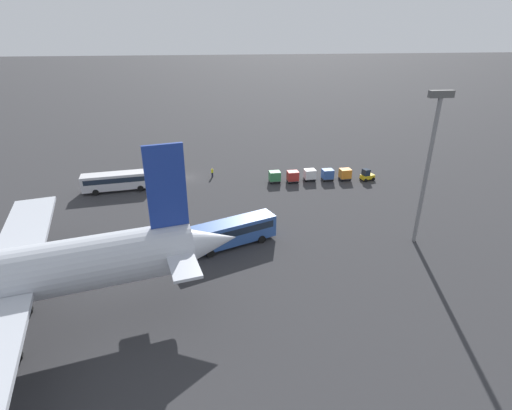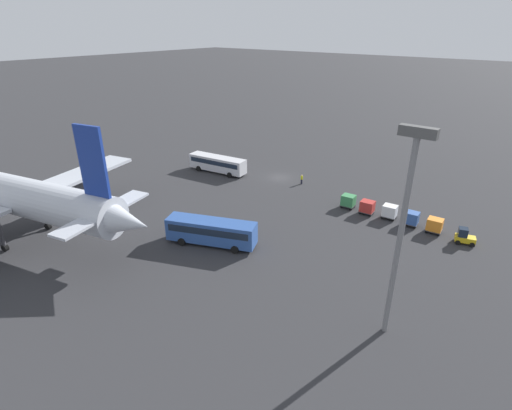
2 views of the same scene
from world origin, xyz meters
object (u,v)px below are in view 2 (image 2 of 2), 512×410
cargo_cart_orange (435,225)px  cargo_cart_white (390,211)px  cargo_cart_green (348,201)px  cargo_cart_blue (411,218)px  cargo_cart_red (367,207)px  airplane (10,194)px  shuttle_bus_near (218,163)px  baggage_tug (464,237)px  worker_person (302,179)px  shuttle_bus_far (211,230)px

cargo_cart_orange → cargo_cart_white: same height
cargo_cart_white → cargo_cart_green: size_ratio=1.00×
cargo_cart_blue → cargo_cart_red: size_ratio=1.00×
airplane → shuttle_bus_near: (-3.08, -34.55, -4.36)m
airplane → shuttle_bus_near: bearing=-108.6°
baggage_tug → cargo_cart_orange: size_ratio=1.26×
airplane → baggage_tug: (-46.25, -34.40, -5.25)m
cargo_cart_blue → cargo_cart_green: same height
worker_person → cargo_cart_orange: (-23.58, 4.24, 0.32)m
shuttle_bus_near → baggage_tug: 43.18m
shuttle_bus_far → cargo_cart_green: (-8.76, -20.79, -0.78)m
airplane → shuttle_bus_near: airplane is taller
shuttle_bus_far → cargo_cart_red: (-11.94, -20.51, -0.78)m
baggage_tug → worker_person: 27.85m
baggage_tug → cargo_cart_green: bearing=-19.1°
cargo_cart_orange → cargo_cart_blue: bearing=-2.4°
shuttle_bus_near → cargo_cart_red: 29.80m
shuttle_bus_far → cargo_cart_white: size_ratio=5.51×
cargo_cart_orange → cargo_cart_white: (6.35, -0.44, 0.00)m
cargo_cart_blue → shuttle_bus_far: bearing=48.6°
baggage_tug → worker_person: size_ratio=1.54×
baggage_tug → cargo_cart_blue: bearing=-22.1°
cargo_cart_blue → cargo_cart_white: (3.18, -0.31, 0.00)m
airplane → shuttle_bus_far: bearing=-159.1°
shuttle_bus_near → worker_person: (-15.74, -4.62, -0.96)m
cargo_cart_red → shuttle_bus_far: bearing=59.8°
shuttle_bus_near → baggage_tug: bearing=172.0°
airplane → cargo_cart_white: 50.75m
worker_person → cargo_cart_green: (-10.88, 4.07, 0.32)m
cargo_cart_white → shuttle_bus_far: bearing=54.3°
shuttle_bus_near → cargo_cart_orange: shuttle_bus_near is taller
baggage_tug → cargo_cart_white: size_ratio=1.26×
shuttle_bus_near → cargo_cart_green: bearing=173.4°
baggage_tug → cargo_cart_blue: 7.06m
shuttle_bus_near → cargo_cart_red: shuttle_bus_near is taller
worker_person → shuttle_bus_near: bearing=16.4°
shuttle_bus_far → cargo_cart_white: bearing=-148.1°
airplane → shuttle_bus_far: 25.71m
airplane → cargo_cart_orange: airplane is taller
cargo_cart_blue → cargo_cart_green: 9.53m
worker_person → cargo_cart_white: (-17.23, 3.80, 0.32)m
airplane → cargo_cart_white: size_ratio=20.45×
airplane → cargo_cart_red: (-32.87, -34.82, -5.00)m
worker_person → cargo_cart_orange: size_ratio=0.82×
baggage_tug → cargo_cart_green: (16.56, -0.70, 0.25)m
cargo_cart_white → cargo_cart_red: size_ratio=1.00×
worker_person → cargo_cart_green: size_ratio=0.82×
shuttle_bus_far → baggage_tug: (-25.32, -20.09, -1.03)m
worker_person → cargo_cart_red: size_ratio=0.82×
cargo_cart_blue → cargo_cart_green: bearing=-0.2°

